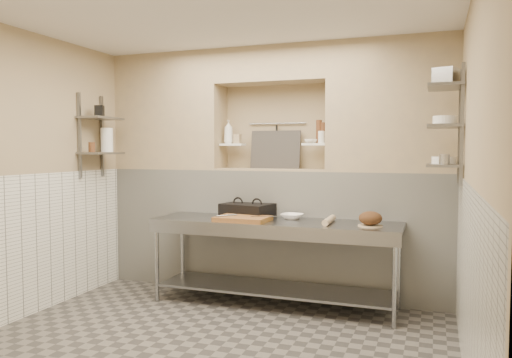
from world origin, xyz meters
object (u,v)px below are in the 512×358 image
at_px(prep_table, 274,245).
at_px(mixing_bowl, 292,216).
at_px(panini_press, 247,210).
at_px(bread_loaf, 370,218).
at_px(bottle_soap, 228,132).
at_px(jug_left, 107,140).
at_px(cutting_board, 243,219).
at_px(rolling_pin, 329,220).
at_px(bowl_alcove, 311,141).

distance_m(prep_table, mixing_bowl, 0.37).
distance_m(panini_press, bread_loaf, 1.40).
relative_size(mixing_bowl, bottle_soap, 0.83).
height_order(bottle_soap, jug_left, bottle_soap).
bearing_deg(panini_press, prep_table, -18.74).
bearing_deg(bread_loaf, cutting_board, -176.96).
xyz_separation_m(bread_loaf, bottle_soap, (-1.75, 0.63, 0.87)).
distance_m(mixing_bowl, jug_left, 2.34).
bearing_deg(jug_left, cutting_board, -3.37).
bearing_deg(panini_press, rolling_pin, -1.17).
xyz_separation_m(panini_press, bread_loaf, (1.37, -0.28, 0.01)).
distance_m(rolling_pin, jug_left, 2.74).
bearing_deg(prep_table, bottle_soap, 142.76).
relative_size(prep_table, bread_loaf, 11.62).
relative_size(panini_press, rolling_pin, 1.40).
height_order(mixing_bowl, bread_loaf, bread_loaf).
xyz_separation_m(panini_press, rolling_pin, (0.96, -0.22, -0.04)).
bearing_deg(panini_press, bread_loaf, 0.08).
xyz_separation_m(prep_table, bread_loaf, (0.99, -0.06, 0.34)).
height_order(cutting_board, bottle_soap, bottle_soap).
bearing_deg(prep_table, mixing_bowl, 54.44).
relative_size(rolling_pin, bottle_soap, 1.52).
bearing_deg(cutting_board, bread_loaf, 3.04).
distance_m(bowl_alcove, jug_left, 2.36).
xyz_separation_m(panini_press, bottle_soap, (-0.37, 0.35, 0.88)).
bearing_deg(bread_loaf, panini_press, 168.29).
relative_size(rolling_pin, bowl_alcove, 2.97).
height_order(panini_press, mixing_bowl, panini_press).
height_order(prep_table, cutting_board, cutting_board).
bearing_deg(rolling_pin, bowl_alcove, 121.13).
bearing_deg(rolling_pin, bottle_soap, 156.88).
distance_m(mixing_bowl, bowl_alcove, 0.88).
bearing_deg(bottle_soap, prep_table, -37.24).
height_order(panini_press, bottle_soap, bottle_soap).
xyz_separation_m(panini_press, cutting_board, (0.08, -0.35, -0.05)).
xyz_separation_m(prep_table, rolling_pin, (0.58, 0.00, 0.29)).
relative_size(cutting_board, bread_loaf, 2.40).
bearing_deg(cutting_board, mixing_bowl, 36.41).
height_order(panini_press, bowl_alcove, bowl_alcove).
bearing_deg(jug_left, panini_press, 8.62).
xyz_separation_m(prep_table, panini_press, (-0.38, 0.22, 0.33)).
xyz_separation_m(mixing_bowl, bottle_soap, (-0.89, 0.38, 0.92)).
bearing_deg(bottle_soap, jug_left, -155.03).
bearing_deg(bread_loaf, mixing_bowl, 163.28).
xyz_separation_m(cutting_board, jug_left, (-1.74, 0.10, 0.83)).
height_order(cutting_board, jug_left, jug_left).
height_order(mixing_bowl, bowl_alcove, bowl_alcove).
distance_m(bread_loaf, bottle_soap, 2.05).
distance_m(bottle_soap, jug_left, 1.42).
relative_size(rolling_pin, bread_loaf, 1.90).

